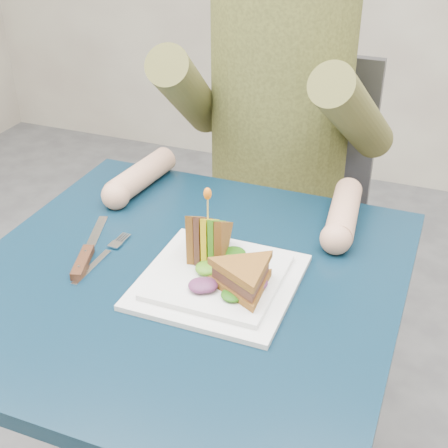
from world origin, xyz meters
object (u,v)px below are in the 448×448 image
at_px(chair, 285,202).
at_px(table, 184,310).
at_px(knife, 85,256).
at_px(sandwich_flat, 244,277).
at_px(sandwich_upright, 208,240).
at_px(fork, 100,259).
at_px(diner, 279,81).
at_px(plate, 219,280).

bearing_deg(chair, table, -90.00).
xyz_separation_m(table, knife, (-0.18, -0.02, 0.09)).
height_order(table, sandwich_flat, sandwich_flat).
height_order(sandwich_flat, sandwich_upright, sandwich_upright).
height_order(table, knife, knife).
bearing_deg(fork, diner, 74.30).
height_order(chair, sandwich_flat, chair).
bearing_deg(plate, sandwich_flat, -24.44).
relative_size(table, diner, 1.01).
relative_size(chair, diner, 1.25).
distance_m(chair, sandwich_upright, 0.67).
xyz_separation_m(diner, plate, (0.07, -0.55, -0.18)).
relative_size(diner, sandwich_upright, 5.06).
xyz_separation_m(table, sandwich_flat, (0.12, -0.03, 0.12)).
bearing_deg(diner, table, -90.00).
bearing_deg(sandwich_upright, diner, 93.61).
distance_m(sandwich_flat, sandwich_upright, 0.12).
bearing_deg(plate, chair, 96.00).
bearing_deg(knife, plate, 4.13).
relative_size(chair, fork, 5.19).
bearing_deg(sandwich_flat, knife, 178.78).
xyz_separation_m(chair, plate, (0.07, -0.66, 0.20)).
bearing_deg(sandwich_upright, sandwich_flat, -37.05).
xyz_separation_m(sandwich_flat, knife, (-0.31, 0.01, -0.04)).
relative_size(table, sandwich_upright, 5.09).
bearing_deg(table, knife, -173.55).
bearing_deg(diner, plate, -82.79).
bearing_deg(sandwich_flat, table, 167.56).
distance_m(chair, plate, 0.70).
xyz_separation_m(fork, knife, (-0.03, -0.01, 0.00)).
xyz_separation_m(chair, diner, (-0.00, -0.11, 0.37)).
bearing_deg(plate, knife, -175.87).
relative_size(chair, plate, 3.58).
xyz_separation_m(table, diner, (-0.00, 0.55, 0.26)).
relative_size(plate, fork, 1.45).
bearing_deg(fork, knife, -164.78).
bearing_deg(sandwich_flat, sandwich_upright, 142.95).
height_order(chair, sandwich_upright, chair).
relative_size(chair, sandwich_flat, 5.40).
height_order(table, diner, diner).
relative_size(sandwich_flat, fork, 0.96).
bearing_deg(fork, chair, 76.81).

